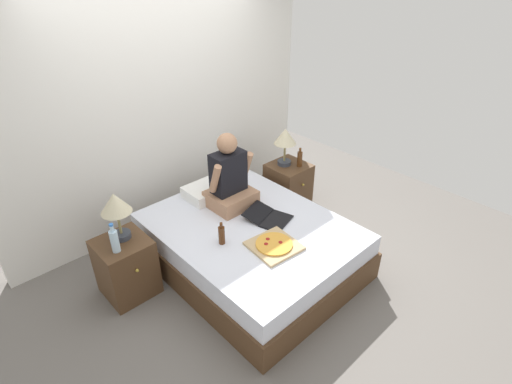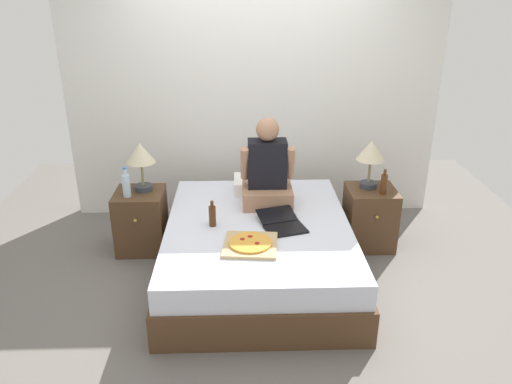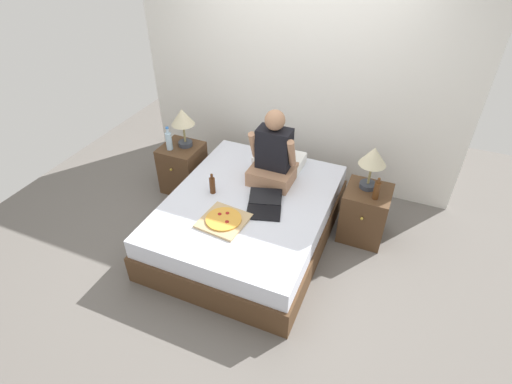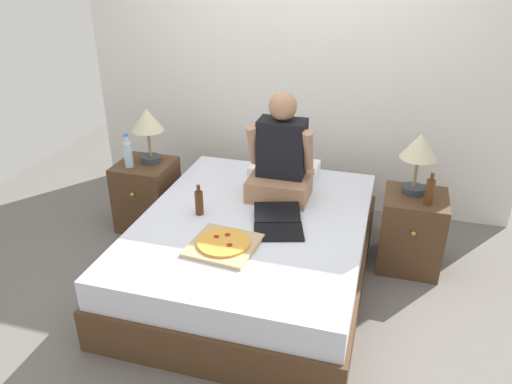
{
  "view_description": "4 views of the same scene",
  "coord_description": "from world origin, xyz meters",
  "px_view_note": "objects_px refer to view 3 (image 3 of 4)",
  "views": [
    {
      "loc": [
        -2.09,
        -2.31,
        2.72
      ],
      "look_at": [
        0.1,
        0.03,
        0.8
      ],
      "focal_mm": 28.0,
      "sensor_mm": 36.0,
      "label": 1
    },
    {
      "loc": [
        -0.14,
        -3.7,
        2.34
      ],
      "look_at": [
        -0.02,
        0.05,
        0.75
      ],
      "focal_mm": 35.0,
      "sensor_mm": 36.0,
      "label": 2
    },
    {
      "loc": [
        1.28,
        -2.8,
        2.89
      ],
      "look_at": [
        0.12,
        -0.08,
        0.67
      ],
      "focal_mm": 28.0,
      "sensor_mm": 36.0,
      "label": 3
    },
    {
      "loc": [
        0.84,
        -2.85,
        2.17
      ],
      "look_at": [
        0.03,
        -0.03,
        0.71
      ],
      "focal_mm": 35.0,
      "sensor_mm": 36.0,
      "label": 4
    }
  ],
  "objects_px": {
    "beer_bottle": "(377,190)",
    "beer_bottle_on_bed": "(212,185)",
    "laptop": "(264,207)",
    "water_bottle": "(169,140)",
    "bed": "(249,219)",
    "pizza_box": "(224,220)",
    "person_seated": "(273,156)",
    "nightstand_left": "(183,168)",
    "nightstand_right": "(365,213)",
    "lamp_on_left_nightstand": "(183,120)",
    "lamp_on_right_nightstand": "(373,159)"
  },
  "relations": [
    {
      "from": "nightstand_left",
      "to": "lamp_on_left_nightstand",
      "type": "relative_size",
      "value": 1.27
    },
    {
      "from": "bed",
      "to": "beer_bottle",
      "type": "relative_size",
      "value": 8.6
    },
    {
      "from": "bed",
      "to": "lamp_on_left_nightstand",
      "type": "xyz_separation_m",
      "value": [
        -1.03,
        0.54,
        0.66
      ]
    },
    {
      "from": "bed",
      "to": "lamp_on_right_nightstand",
      "type": "bearing_deg",
      "value": 27.6
    },
    {
      "from": "water_bottle",
      "to": "person_seated",
      "type": "xyz_separation_m",
      "value": [
        1.25,
        0.01,
        0.09
      ]
    },
    {
      "from": "bed",
      "to": "beer_bottle",
      "type": "xyz_separation_m",
      "value": [
        1.14,
        0.39,
        0.43
      ]
    },
    {
      "from": "beer_bottle_on_bed",
      "to": "nightstand_left",
      "type": "bearing_deg",
      "value": 142.81
    },
    {
      "from": "person_seated",
      "to": "beer_bottle_on_bed",
      "type": "relative_size",
      "value": 3.55
    },
    {
      "from": "nightstand_left",
      "to": "pizza_box",
      "type": "bearing_deg",
      "value": -41.59
    },
    {
      "from": "water_bottle",
      "to": "person_seated",
      "type": "distance_m",
      "value": 1.25
    },
    {
      "from": "water_bottle",
      "to": "nightstand_left",
      "type": "bearing_deg",
      "value": 48.35
    },
    {
      "from": "laptop",
      "to": "water_bottle",
      "type": "bearing_deg",
      "value": 160.6
    },
    {
      "from": "nightstand_left",
      "to": "beer_bottle_on_bed",
      "type": "relative_size",
      "value": 2.6
    },
    {
      "from": "lamp_on_left_nightstand",
      "to": "beer_bottle",
      "type": "xyz_separation_m",
      "value": [
        2.17,
        -0.15,
        -0.23
      ]
    },
    {
      "from": "nightstand_right",
      "to": "person_seated",
      "type": "bearing_deg",
      "value": -175.09
    },
    {
      "from": "beer_bottle",
      "to": "lamp_on_left_nightstand",
      "type": "bearing_deg",
      "value": 176.05
    },
    {
      "from": "lamp_on_left_nightstand",
      "to": "beer_bottle_on_bed",
      "type": "height_order",
      "value": "lamp_on_left_nightstand"
    },
    {
      "from": "bed",
      "to": "pizza_box",
      "type": "distance_m",
      "value": 0.48
    },
    {
      "from": "nightstand_left",
      "to": "person_seated",
      "type": "bearing_deg",
      "value": -4.11
    },
    {
      "from": "beer_bottle_on_bed",
      "to": "lamp_on_left_nightstand",
      "type": "bearing_deg",
      "value": 138.6
    },
    {
      "from": "person_seated",
      "to": "beer_bottle_on_bed",
      "type": "distance_m",
      "value": 0.68
    },
    {
      "from": "person_seated",
      "to": "pizza_box",
      "type": "bearing_deg",
      "value": -101.86
    },
    {
      "from": "water_bottle",
      "to": "nightstand_right",
      "type": "bearing_deg",
      "value": 2.32
    },
    {
      "from": "lamp_on_left_nightstand",
      "to": "laptop",
      "type": "xyz_separation_m",
      "value": [
        1.23,
        -0.61,
        -0.39
      ]
    },
    {
      "from": "lamp_on_right_nightstand",
      "to": "beer_bottle_on_bed",
      "type": "xyz_separation_m",
      "value": [
        -1.42,
        -0.58,
        -0.32
      ]
    },
    {
      "from": "nightstand_right",
      "to": "laptop",
      "type": "xyz_separation_m",
      "value": [
        -0.87,
        -0.56,
        0.22
      ]
    },
    {
      "from": "water_bottle",
      "to": "beer_bottle",
      "type": "relative_size",
      "value": 1.2
    },
    {
      "from": "nightstand_right",
      "to": "lamp_on_left_nightstand",
      "type": "bearing_deg",
      "value": 178.64
    },
    {
      "from": "beer_bottle",
      "to": "person_seated",
      "type": "relative_size",
      "value": 0.29
    },
    {
      "from": "nightstand_left",
      "to": "nightstand_right",
      "type": "distance_m",
      "value": 2.14
    },
    {
      "from": "lamp_on_left_nightstand",
      "to": "pizza_box",
      "type": "distance_m",
      "value": 1.39
    },
    {
      "from": "beer_bottle",
      "to": "beer_bottle_on_bed",
      "type": "relative_size",
      "value": 1.05
    },
    {
      "from": "beer_bottle",
      "to": "person_seated",
      "type": "xyz_separation_m",
      "value": [
        -1.05,
        0.02,
        0.11
      ]
    },
    {
      "from": "water_bottle",
      "to": "pizza_box",
      "type": "distance_m",
      "value": 1.35
    },
    {
      "from": "water_bottle",
      "to": "beer_bottle_on_bed",
      "type": "height_order",
      "value": "water_bottle"
    },
    {
      "from": "nightstand_left",
      "to": "pizza_box",
      "type": "distance_m",
      "value": 1.35
    },
    {
      "from": "lamp_on_left_nightstand",
      "to": "nightstand_right",
      "type": "xyz_separation_m",
      "value": [
        2.1,
        -0.05,
        -0.61
      ]
    },
    {
      "from": "water_bottle",
      "to": "pizza_box",
      "type": "xyz_separation_m",
      "value": [
        1.08,
        -0.79,
        -0.18
      ]
    },
    {
      "from": "lamp_on_left_nightstand",
      "to": "nightstand_left",
      "type": "bearing_deg",
      "value": -128.63
    },
    {
      "from": "beer_bottle",
      "to": "nightstand_right",
      "type": "bearing_deg",
      "value": 125.01
    },
    {
      "from": "beer_bottle_on_bed",
      "to": "nightstand_right",
      "type": "bearing_deg",
      "value": 20.06
    },
    {
      "from": "bed",
      "to": "lamp_on_right_nightstand",
      "type": "relative_size",
      "value": 4.39
    },
    {
      "from": "beer_bottle",
      "to": "beer_bottle_on_bed",
      "type": "xyz_separation_m",
      "value": [
        -1.52,
        -0.43,
        -0.09
      ]
    },
    {
      "from": "nightstand_right",
      "to": "pizza_box",
      "type": "distance_m",
      "value": 1.46
    },
    {
      "from": "beer_bottle",
      "to": "beer_bottle_on_bed",
      "type": "height_order",
      "value": "beer_bottle"
    },
    {
      "from": "lamp_on_right_nightstand",
      "to": "pizza_box",
      "type": "bearing_deg",
      "value": -140.0
    },
    {
      "from": "beer_bottle",
      "to": "laptop",
      "type": "xyz_separation_m",
      "value": [
        -0.94,
        -0.46,
        -0.16
      ]
    },
    {
      "from": "lamp_on_right_nightstand",
      "to": "person_seated",
      "type": "xyz_separation_m",
      "value": [
        -0.95,
        -0.13,
        -0.12
      ]
    },
    {
      "from": "bed",
      "to": "pizza_box",
      "type": "bearing_deg",
      "value": -100.65
    },
    {
      "from": "nightstand_right",
      "to": "person_seated",
      "type": "distance_m",
      "value": 1.1
    }
  ]
}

